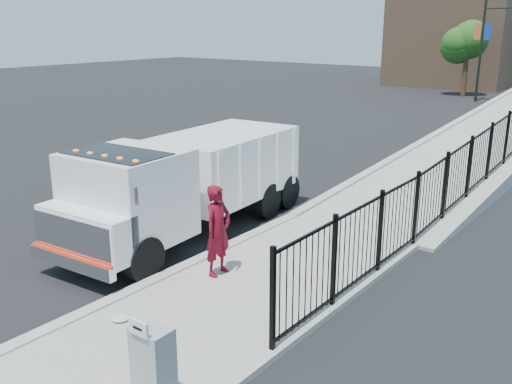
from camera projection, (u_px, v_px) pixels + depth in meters
The scene contains 13 objects.
ground at pixel (198, 265), 13.17m from camera, with size 120.00×120.00×0.00m, color black.
sidewalk at pixel (201, 323), 10.51m from camera, with size 3.55×12.00×0.12m, color #9E998E.
curb at pixel (131, 293), 11.62m from camera, with size 0.30×12.00×0.16m, color #ADAAA3.
ramp at pixel (492, 155), 24.15m from camera, with size 3.95×24.00×1.70m, color #9E998E.
iron_fence at pixel (504, 155), 20.02m from camera, with size 0.10×28.00×1.80m, color black.
truck at pixel (184, 180), 14.63m from camera, with size 3.04×7.90×2.65m.
worker at pixel (218, 230), 12.15m from camera, with size 0.73×0.48×1.99m, color #620917.
utility_cabinet at pixel (154, 368), 7.94m from camera, with size 0.55×0.40×1.25m, color gray.
arrow_sign at pixel (138, 328), 7.56m from camera, with size 0.35×0.04×0.22m, color white.
debris at pixel (120, 317), 10.48m from camera, with size 0.36×0.36×0.09m, color silver.
light_pole_0 at pixel (487, 38), 39.15m from camera, with size 3.77×0.22×8.00m.
tree_0 at pixel (468, 43), 42.12m from camera, with size 2.86×2.86×5.43m.
building at pixel (459, 39), 50.84m from camera, with size 10.00×10.00×8.00m, color #8C664C.
Camera 1 is at (8.42, -8.86, 5.37)m, focal length 40.00 mm.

